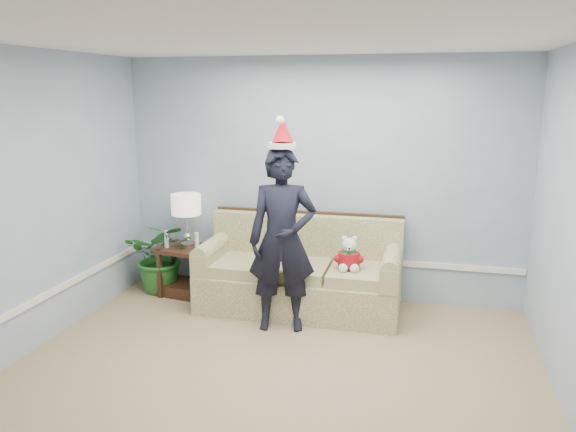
# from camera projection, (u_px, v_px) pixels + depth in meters

# --- Properties ---
(room_shell) EXTENTS (4.54, 5.04, 2.74)m
(room_shell) POSITION_uv_depth(u_px,v_px,m) (250.00, 234.00, 3.91)
(room_shell) COLOR tan
(room_shell) RESTS_ON ground
(wainscot_trim) EXTENTS (4.49, 4.99, 0.06)m
(wainscot_trim) POSITION_uv_depth(u_px,v_px,m) (175.00, 286.00, 5.51)
(wainscot_trim) COLOR white
(wainscot_trim) RESTS_ON room_shell
(sofa) EXTENTS (2.14, 0.93, 1.00)m
(sofa) POSITION_uv_depth(u_px,v_px,m) (301.00, 276.00, 6.10)
(sofa) COLOR #5D6B33
(sofa) RESTS_ON room_shell
(side_table) EXTENTS (0.66, 0.58, 0.57)m
(side_table) POSITION_uv_depth(u_px,v_px,m) (186.00, 276.00, 6.53)
(side_table) COLOR #3C1E15
(side_table) RESTS_ON room_shell
(table_lamp) EXTENTS (0.34, 0.34, 0.60)m
(table_lamp) POSITION_uv_depth(u_px,v_px,m) (186.00, 207.00, 6.40)
(table_lamp) COLOR silver
(table_lamp) RESTS_ON side_table
(candle_pair) EXTENTS (0.42, 0.05, 0.20)m
(candle_pair) POSITION_uv_depth(u_px,v_px,m) (182.00, 241.00, 6.35)
(candle_pair) COLOR silver
(candle_pair) RESTS_ON side_table
(houseplant) EXTENTS (0.87, 0.78, 0.85)m
(houseplant) POSITION_uv_depth(u_px,v_px,m) (162.00, 256.00, 6.58)
(houseplant) COLOR #1F5F22
(houseplant) RESTS_ON room_shell
(man) EXTENTS (0.74, 0.57, 1.81)m
(man) POSITION_uv_depth(u_px,v_px,m) (282.00, 240.00, 5.45)
(man) COLOR black
(man) RESTS_ON room_shell
(santa_hat) EXTENTS (0.32, 0.35, 0.31)m
(santa_hat) POSITION_uv_depth(u_px,v_px,m) (283.00, 134.00, 5.24)
(santa_hat) COLOR white
(santa_hat) RESTS_ON man
(teddy_bear) EXTENTS (0.25, 0.27, 0.36)m
(teddy_bear) POSITION_uv_depth(u_px,v_px,m) (349.00, 257.00, 5.74)
(teddy_bear) COLOR white
(teddy_bear) RESTS_ON sofa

